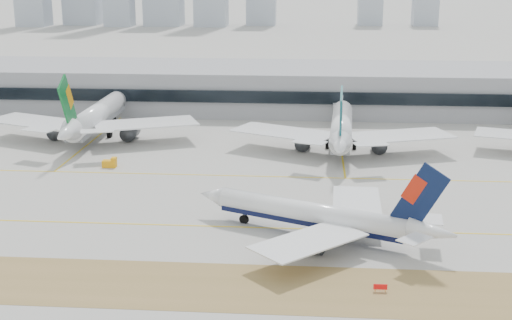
# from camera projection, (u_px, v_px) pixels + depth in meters

# --- Properties ---
(ground) EXTENTS (3000.00, 3000.00, 0.00)m
(ground) POSITION_uv_depth(u_px,v_px,m) (223.00, 218.00, 146.62)
(ground) COLOR gray
(ground) RESTS_ON ground
(taxiing_airliner) EXTENTS (49.91, 42.37, 17.79)m
(taxiing_airliner) POSITION_uv_depth(u_px,v_px,m) (320.00, 216.00, 135.09)
(taxiing_airliner) COLOR white
(taxiing_airliner) RESTS_ON ground
(widebody_eva) EXTENTS (64.73, 63.04, 23.06)m
(widebody_eva) POSITION_uv_depth(u_px,v_px,m) (95.00, 118.00, 211.54)
(widebody_eva) COLOR white
(widebody_eva) RESTS_ON ground
(widebody_cathay) EXTENTS (62.19, 60.87, 22.19)m
(widebody_cathay) POSITION_uv_depth(u_px,v_px,m) (341.00, 129.00, 198.59)
(widebody_cathay) COLOR white
(widebody_cathay) RESTS_ON ground
(terminal) EXTENTS (280.00, 43.10, 15.00)m
(terminal) POSITION_uv_depth(u_px,v_px,m) (262.00, 87.00, 254.89)
(terminal) COLOR gray
(terminal) RESTS_ON ground
(hold_sign_right) EXTENTS (2.20, 0.15, 1.35)m
(hold_sign_right) POSITION_uv_depth(u_px,v_px,m) (380.00, 287.00, 113.47)
(hold_sign_right) COLOR red
(hold_sign_right) RESTS_ON ground
(gse_b) EXTENTS (3.55, 2.00, 2.60)m
(gse_b) POSITION_uv_depth(u_px,v_px,m) (110.00, 163.00, 182.58)
(gse_b) COLOR orange
(gse_b) RESTS_ON ground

